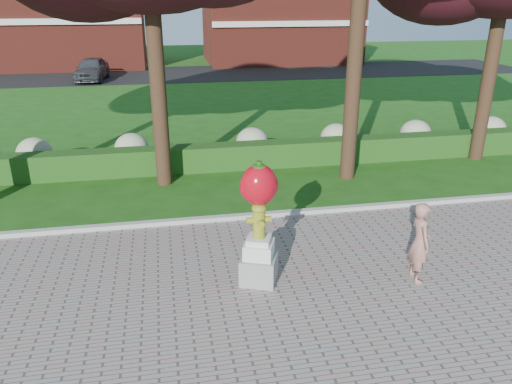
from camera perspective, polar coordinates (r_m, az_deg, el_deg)
ground at (r=9.85m, az=2.14°, el=-10.37°), size 100.00×100.00×0.00m
curb at (r=12.41m, az=-0.89°, el=-2.85°), size 40.00×0.18×0.15m
lawn_hedge at (r=16.00m, az=-3.34°, el=4.06°), size 24.00×0.70×0.80m
hydrangea_row at (r=16.98m, az=-1.88°, el=5.66°), size 20.10×1.10×0.99m
street at (r=36.56m, az=-7.76°, el=13.24°), size 50.00×8.00×0.02m
building_left at (r=42.94m, az=-22.64°, el=17.78°), size 14.00×8.00×7.00m
building_right at (r=43.33m, az=2.73°, el=18.93°), size 12.00×8.00×6.40m
hydrant_sculpture at (r=9.24m, az=0.34°, el=-3.24°), size 0.85×0.85×2.44m
woman at (r=10.00m, az=18.21°, el=-5.47°), size 0.42×0.61×1.61m
parked_car at (r=34.87m, az=-18.27°, el=13.22°), size 2.09×4.44×1.47m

